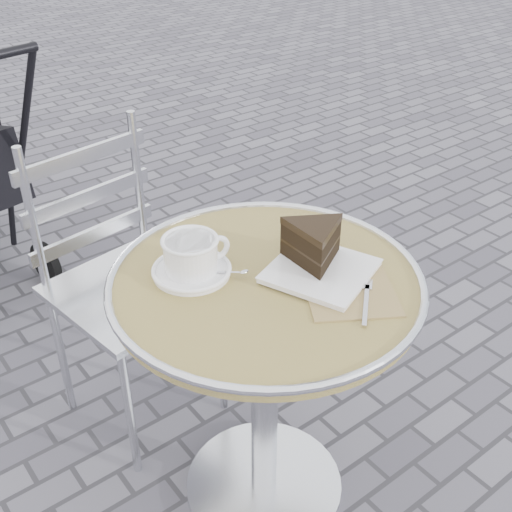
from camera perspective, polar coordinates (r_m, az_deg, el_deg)
ground at (r=1.96m, az=0.70°, el=-19.87°), size 80.00×80.00×0.00m
cafe_table at (r=1.54m, az=0.84°, el=-7.04°), size 0.72×0.72×0.74m
cappuccino_set at (r=1.44m, az=-5.72°, el=-0.21°), size 0.18×0.18×0.09m
cake_plate_set at (r=1.45m, az=5.41°, el=0.58°), size 0.27×0.36×0.12m
bistro_chair at (r=1.90m, az=-12.84°, el=0.56°), size 0.47×0.47×0.92m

